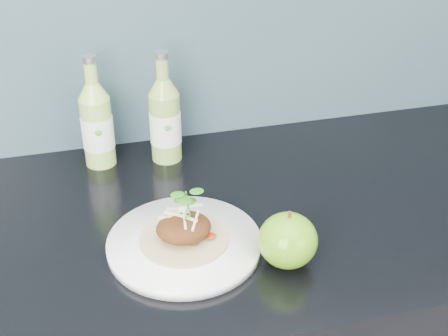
{
  "coord_description": "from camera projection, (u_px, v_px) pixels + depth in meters",
  "views": [
    {
      "loc": [
        -0.17,
        0.85,
        1.52
      ],
      "look_at": [
        0.04,
        1.68,
        1.0
      ],
      "focal_mm": 50.0,
      "sensor_mm": 36.0,
      "label": 1
    }
  ],
  "objects": [
    {
      "name": "green_apple",
      "position": [
        288.0,
        240.0,
        0.93
      ],
      "size": [
        0.1,
        0.1,
        0.09
      ],
      "rotation": [
        0.0,
        0.0,
        -0.09
      ],
      "color": "#4E8F0F",
      "rests_on": "kitchen_counter"
    },
    {
      "name": "cider_bottle_left",
      "position": [
        97.0,
        124.0,
        1.16
      ],
      "size": [
        0.07,
        0.07,
        0.22
      ],
      "rotation": [
        0.0,
        0.0,
        0.22
      ],
      "color": "#98C953",
      "rests_on": "kitchen_counter"
    },
    {
      "name": "pork_taco",
      "position": [
        184.0,
        225.0,
        0.96
      ],
      "size": [
        0.14,
        0.14,
        0.09
      ],
      "color": "tan",
      "rests_on": "dinner_plate"
    },
    {
      "name": "dinner_plate",
      "position": [
        184.0,
        244.0,
        0.98
      ],
      "size": [
        0.3,
        0.3,
        0.02
      ],
      "color": "white",
      "rests_on": "kitchen_counter"
    },
    {
      "name": "cider_bottle_right",
      "position": [
        165.0,
        120.0,
        1.18
      ],
      "size": [
        0.08,
        0.08,
        0.22
      ],
      "rotation": [
        0.0,
        0.0,
        -0.41
      ],
      "color": "#85B149",
      "rests_on": "kitchen_counter"
    }
  ]
}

